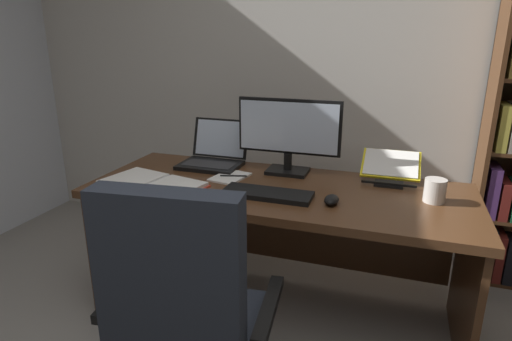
% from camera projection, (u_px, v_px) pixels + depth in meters
% --- Properties ---
extents(wall_back, '(5.41, 0.12, 2.79)m').
position_uv_depth(wall_back, '(349.00, 42.00, 2.78)').
color(wall_back, beige).
rests_on(wall_back, ground).
extents(desk, '(1.88, 0.73, 0.72)m').
position_uv_depth(desk, '(281.00, 216.00, 2.25)').
color(desk, '#4C2D19').
rests_on(desk, ground).
extents(office_chair, '(0.65, 0.60, 1.01)m').
position_uv_depth(office_chair, '(187.00, 333.00, 1.53)').
color(office_chair, black).
rests_on(office_chair, ground).
extents(monitor, '(0.56, 0.16, 0.40)m').
position_uv_depth(monitor, '(289.00, 135.00, 2.28)').
color(monitor, black).
rests_on(monitor, desk).
extents(laptop, '(0.34, 0.32, 0.25)m').
position_uv_depth(laptop, '(214.00, 156.00, 2.47)').
color(laptop, black).
rests_on(laptop, desk).
extents(keyboard, '(0.42, 0.15, 0.02)m').
position_uv_depth(keyboard, '(267.00, 194.00, 2.00)').
color(keyboard, black).
rests_on(keyboard, desk).
extents(computer_mouse, '(0.06, 0.10, 0.04)m').
position_uv_depth(computer_mouse, '(332.00, 200.00, 1.91)').
color(computer_mouse, black).
rests_on(computer_mouse, desk).
extents(reading_stand_with_book, '(0.29, 0.26, 0.13)m').
position_uv_depth(reading_stand_with_book, '(390.00, 167.00, 2.21)').
color(reading_stand_with_book, black).
rests_on(reading_stand_with_book, desk).
extents(open_binder, '(0.56, 0.40, 0.02)m').
position_uv_depth(open_binder, '(152.00, 184.00, 2.13)').
color(open_binder, '#DB422D').
rests_on(open_binder, desk).
extents(notepad, '(0.19, 0.24, 0.01)m').
position_uv_depth(notepad, '(230.00, 177.00, 2.26)').
color(notepad, white).
rests_on(notepad, desk).
extents(pen, '(0.14, 0.05, 0.01)m').
position_uv_depth(pen, '(233.00, 176.00, 2.25)').
color(pen, black).
rests_on(pen, notepad).
extents(coffee_mug, '(0.10, 0.10, 0.11)m').
position_uv_depth(coffee_mug, '(435.00, 191.00, 1.92)').
color(coffee_mug, silver).
rests_on(coffee_mug, desk).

